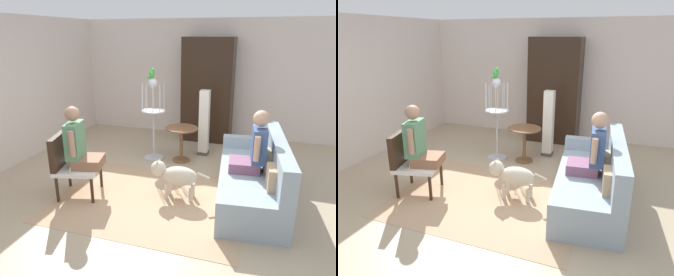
% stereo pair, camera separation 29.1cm
% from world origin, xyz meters
% --- Properties ---
extents(ground_plane, '(7.51, 7.51, 0.00)m').
position_xyz_m(ground_plane, '(0.00, 0.00, 0.00)').
color(ground_plane, tan).
extents(back_wall, '(6.40, 0.12, 2.57)m').
position_xyz_m(back_wall, '(0.00, 3.19, 1.28)').
color(back_wall, silver).
rests_on(back_wall, ground).
extents(left_wall, '(0.12, 6.86, 2.57)m').
position_xyz_m(left_wall, '(-2.96, 0.30, 1.28)').
color(left_wall, silver).
rests_on(left_wall, ground).
extents(area_rug, '(2.65, 2.08, 0.01)m').
position_xyz_m(area_rug, '(-0.12, -0.18, 0.00)').
color(area_rug, tan).
rests_on(area_rug, ground).
extents(couch, '(1.05, 2.10, 0.90)m').
position_xyz_m(couch, '(1.26, 0.26, 0.32)').
color(couch, '#8EA0AD').
rests_on(couch, ground).
extents(armchair, '(0.72, 0.72, 0.91)m').
position_xyz_m(armchair, '(-1.28, -0.37, 0.53)').
color(armchair, '#382316').
rests_on(armchair, ground).
extents(person_on_couch, '(0.51, 0.54, 0.84)m').
position_xyz_m(person_on_couch, '(1.21, 0.23, 0.79)').
color(person_on_couch, '#855470').
extents(person_on_armchair, '(0.55, 0.54, 0.87)m').
position_xyz_m(person_on_armchair, '(-1.13, -0.33, 0.79)').
color(person_on_armchair, '#8A5F44').
extents(round_end_table, '(0.59, 0.59, 0.64)m').
position_xyz_m(round_end_table, '(-0.11, 1.36, 0.45)').
color(round_end_table, brown).
rests_on(round_end_table, ground).
extents(dog, '(0.85, 0.29, 0.56)m').
position_xyz_m(dog, '(0.18, -0.01, 0.35)').
color(dog, beige).
rests_on(dog, ground).
extents(bird_cage_stand, '(0.43, 0.43, 1.50)m').
position_xyz_m(bird_cage_stand, '(-0.62, 1.31, 0.83)').
color(bird_cage_stand, silver).
rests_on(bird_cage_stand, ground).
extents(parrot, '(0.17, 0.10, 0.19)m').
position_xyz_m(parrot, '(-0.64, 1.31, 1.59)').
color(parrot, green).
rests_on(parrot, bird_cage_stand).
extents(column_lamp, '(0.20, 0.20, 1.26)m').
position_xyz_m(column_lamp, '(0.21, 1.82, 0.62)').
color(column_lamp, '#4C4742').
rests_on(column_lamp, ground).
extents(armoire_cabinet, '(1.06, 0.56, 2.19)m').
position_xyz_m(armoire_cabinet, '(0.08, 2.78, 1.10)').
color(armoire_cabinet, black).
rests_on(armoire_cabinet, ground).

